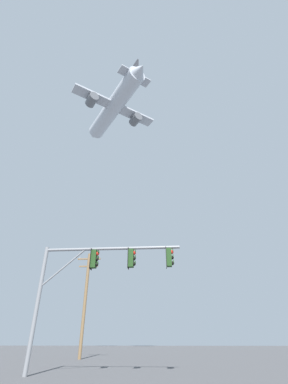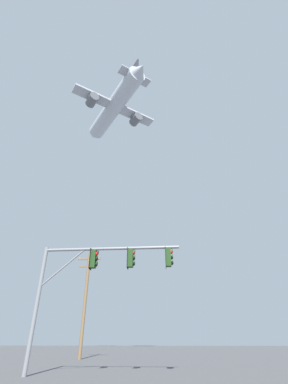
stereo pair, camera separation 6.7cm
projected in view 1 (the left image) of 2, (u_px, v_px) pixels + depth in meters
name	position (u px, v px, depth m)	size (l,w,h in m)	color
signal_pole_near	(98.00, 270.00, 13.53)	(7.08, 0.58, 5.71)	slate
utility_pole	(85.00, 299.00, 24.13)	(2.20, 0.28, 8.70)	brown
airplane	(114.00, 107.00, 60.50)	(17.48, 22.10, 6.80)	#B7BCC6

